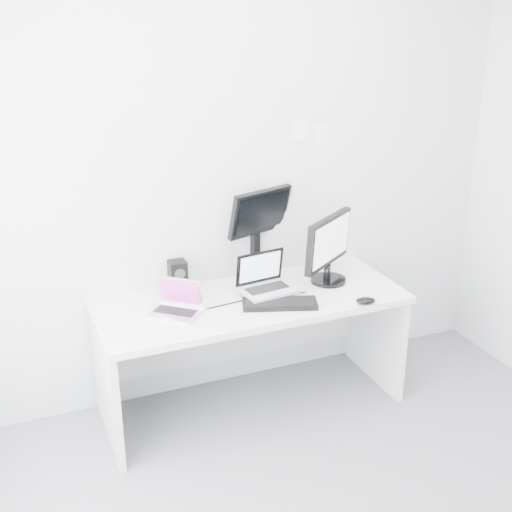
# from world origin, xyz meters

# --- Properties ---
(back_wall) EXTENTS (3.60, 0.00, 3.60)m
(back_wall) POSITION_xyz_m (0.00, 1.60, 1.35)
(back_wall) COLOR silver
(back_wall) RESTS_ON ground
(desk) EXTENTS (1.80, 0.70, 0.73)m
(desk) POSITION_xyz_m (0.00, 1.25, 0.36)
(desk) COLOR white
(desk) RESTS_ON ground
(macbook) EXTENTS (0.34, 0.34, 0.21)m
(macbook) POSITION_xyz_m (-0.47, 1.21, 0.83)
(macbook) COLOR silver
(macbook) RESTS_ON desk
(speaker) EXTENTS (0.13, 0.13, 0.20)m
(speaker) POSITION_xyz_m (-0.37, 1.49, 0.83)
(speaker) COLOR black
(speaker) RESTS_ON desk
(dell_laptop) EXTENTS (0.34, 0.28, 0.26)m
(dell_laptop) POSITION_xyz_m (0.11, 1.25, 0.86)
(dell_laptop) COLOR silver
(dell_laptop) RESTS_ON desk
(rear_monitor) EXTENTS (0.45, 0.28, 0.58)m
(rear_monitor) POSITION_xyz_m (0.17, 1.56, 1.02)
(rear_monitor) COLOR black
(rear_monitor) RESTS_ON desk
(samsung_monitor) EXTENTS (0.52, 0.45, 0.44)m
(samsung_monitor) POSITION_xyz_m (0.53, 1.30, 0.95)
(samsung_monitor) COLOR black
(samsung_monitor) RESTS_ON desk
(keyboard) EXTENTS (0.45, 0.28, 0.03)m
(keyboard) POSITION_xyz_m (0.11, 1.10, 0.74)
(keyboard) COLOR black
(keyboard) RESTS_ON desk
(mouse) EXTENTS (0.13, 0.10, 0.04)m
(mouse) POSITION_xyz_m (0.58, 0.94, 0.75)
(mouse) COLOR black
(mouse) RESTS_ON desk
(wall_note_0) EXTENTS (0.10, 0.00, 0.14)m
(wall_note_0) POSITION_xyz_m (0.45, 1.59, 1.62)
(wall_note_0) COLOR white
(wall_note_0) RESTS_ON back_wall
(wall_note_1) EXTENTS (0.09, 0.00, 0.13)m
(wall_note_1) POSITION_xyz_m (0.60, 1.59, 1.58)
(wall_note_1) COLOR white
(wall_note_1) RESTS_ON back_wall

